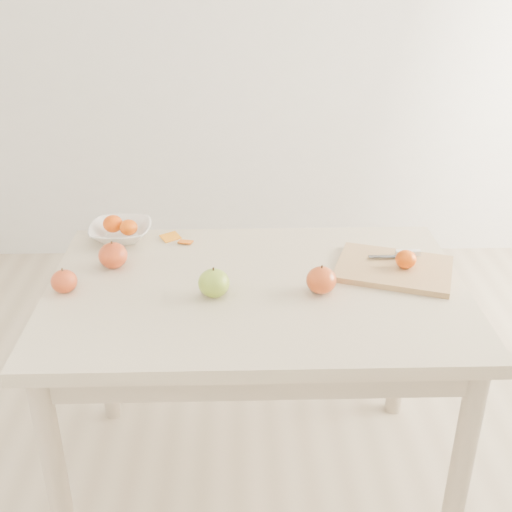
{
  "coord_description": "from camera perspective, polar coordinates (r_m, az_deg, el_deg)",
  "views": [
    {
      "loc": [
        -0.05,
        -1.6,
        1.65
      ],
      "look_at": [
        0.0,
        0.05,
        0.82
      ],
      "focal_mm": 45.0,
      "sensor_mm": 36.0,
      "label": 1
    }
  ],
  "objects": [
    {
      "name": "apple_red_d",
      "position": [
        1.87,
        -16.7,
        -2.17
      ],
      "size": [
        0.07,
        0.07,
        0.07
      ],
      "primitive_type": "ellipsoid",
      "color": "#960D09",
      "rests_on": "table"
    },
    {
      "name": "apple_red_a",
      "position": [
        1.97,
        -12.6,
        0.05
      ],
      "size": [
        0.09,
        0.09,
        0.08
      ],
      "primitive_type": "ellipsoid",
      "color": "maroon",
      "rests_on": "table"
    },
    {
      "name": "board_tangerine",
      "position": [
        1.94,
        13.18,
        -0.28
      ],
      "size": [
        0.06,
        0.06,
        0.05
      ],
      "primitive_type": "ellipsoid",
      "color": "#C94307",
      "rests_on": "cutting_board"
    },
    {
      "name": "paring_knife",
      "position": [
        2.02,
        13.05,
        0.25
      ],
      "size": [
        0.17,
        0.05,
        0.01
      ],
      "color": "white",
      "rests_on": "cutting_board"
    },
    {
      "name": "bowl_tangerine_near",
      "position": [
        2.16,
        -12.61,
        2.82
      ],
      "size": [
        0.07,
        0.07,
        0.06
      ],
      "primitive_type": "ellipsoid",
      "color": "#E95F08",
      "rests_on": "fruit_bowl"
    },
    {
      "name": "orange_peel_b",
      "position": [
        2.1,
        -6.28,
        1.2
      ],
      "size": [
        0.05,
        0.04,
        0.01
      ],
      "primitive_type": "cube",
      "rotation": [
        -0.14,
        0.0,
        -0.23
      ],
      "color": "#D8600F",
      "rests_on": "table"
    },
    {
      "name": "bowl_tangerine_far",
      "position": [
        2.13,
        -11.26,
        2.51
      ],
      "size": [
        0.06,
        0.06,
        0.05
      ],
      "primitive_type": "ellipsoid",
      "color": "#D43D07",
      "rests_on": "fruit_bowl"
    },
    {
      "name": "ground",
      "position": [
        2.3,
        0.04,
        -19.15
      ],
      "size": [
        3.5,
        3.5,
        0.0
      ],
      "primitive_type": "plane",
      "color": "#C6B293",
      "rests_on": "ground"
    },
    {
      "name": "orange_peel_a",
      "position": [
        2.14,
        -7.6,
        1.58
      ],
      "size": [
        0.07,
        0.07,
        0.01
      ],
      "primitive_type": "cube",
      "rotation": [
        0.21,
        0.0,
        0.6
      ],
      "color": "orange",
      "rests_on": "table"
    },
    {
      "name": "cutting_board",
      "position": [
        1.96,
        12.15,
        -1.11
      ],
      "size": [
        0.39,
        0.34,
        0.02
      ],
      "primitive_type": "cube",
      "rotation": [
        0.0,
        0.0,
        -0.33
      ],
      "color": "tan",
      "rests_on": "table"
    },
    {
      "name": "apple_red_e",
      "position": [
        1.8,
        5.82,
        -2.15
      ],
      "size": [
        0.09,
        0.09,
        0.08
      ],
      "primitive_type": "ellipsoid",
      "color": "maroon",
      "rests_on": "table"
    },
    {
      "name": "fruit_bowl",
      "position": [
        2.16,
        -11.93,
        2.11
      ],
      "size": [
        0.2,
        0.2,
        0.05
      ],
      "primitive_type": "imported",
      "color": "white",
      "rests_on": "table"
    },
    {
      "name": "apple_green",
      "position": [
        1.78,
        -3.77,
        -2.41
      ],
      "size": [
        0.09,
        0.09,
        0.08
      ],
      "primitive_type": "ellipsoid",
      "color": "#609123",
      "rests_on": "table"
    },
    {
      "name": "table",
      "position": [
        1.89,
        0.04,
        -5.26
      ],
      "size": [
        1.2,
        0.8,
        0.75
      ],
      "color": "beige",
      "rests_on": "ground"
    }
  ]
}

